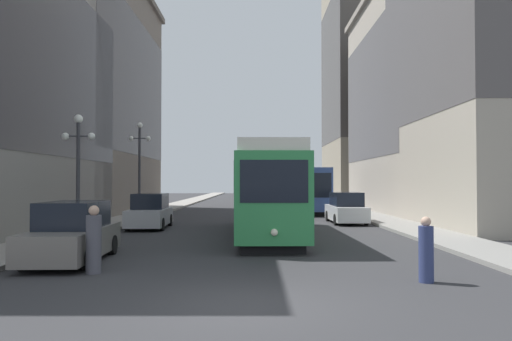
{
  "coord_description": "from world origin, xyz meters",
  "views": [
    {
      "loc": [
        0.13,
        -9.72,
        2.41
      ],
      "look_at": [
        0.18,
        8.79,
        2.85
      ],
      "focal_mm": 34.9,
      "sensor_mm": 36.0,
      "label": 1
    }
  ],
  "objects_px": {
    "streetcar": "(265,189)",
    "pedestrian_crossing_near": "(92,242)",
    "parked_car_right_far": "(345,209)",
    "lamp_post_left_far": "(138,156)",
    "transit_bus": "(308,188)",
    "pedestrian_crossing_far": "(425,252)",
    "parked_car_left_mid": "(71,234)",
    "lamp_post_left_near": "(77,156)",
    "parked_car_left_near": "(149,212)"
  },
  "relations": [
    {
      "from": "lamp_post_left_far",
      "to": "parked_car_left_mid",
      "type": "bearing_deg",
      "value": -83.51
    },
    {
      "from": "parked_car_left_mid",
      "to": "pedestrian_crossing_near",
      "type": "height_order",
      "value": "parked_car_left_mid"
    },
    {
      "from": "streetcar",
      "to": "parked_car_right_far",
      "type": "height_order",
      "value": "streetcar"
    },
    {
      "from": "streetcar",
      "to": "transit_bus",
      "type": "distance_m",
      "value": 17.61
    },
    {
      "from": "parked_car_right_far",
      "to": "pedestrian_crossing_near",
      "type": "distance_m",
      "value": 18.79
    },
    {
      "from": "parked_car_right_far",
      "to": "pedestrian_crossing_far",
      "type": "distance_m",
      "value": 17.38
    },
    {
      "from": "parked_car_right_far",
      "to": "lamp_post_left_far",
      "type": "distance_m",
      "value": 13.44
    },
    {
      "from": "transit_bus",
      "to": "parked_car_left_mid",
      "type": "distance_m",
      "value": 26.55
    },
    {
      "from": "transit_bus",
      "to": "pedestrian_crossing_far",
      "type": "relative_size",
      "value": 7.01
    },
    {
      "from": "parked_car_right_far",
      "to": "pedestrian_crossing_near",
      "type": "xyz_separation_m",
      "value": [
        -9.62,
        -16.14,
        -0.01
      ]
    },
    {
      "from": "parked_car_right_far",
      "to": "lamp_post_left_far",
      "type": "height_order",
      "value": "lamp_post_left_far"
    },
    {
      "from": "lamp_post_left_far",
      "to": "streetcar",
      "type": "bearing_deg",
      "value": -49.28
    },
    {
      "from": "pedestrian_crossing_far",
      "to": "lamp_post_left_near",
      "type": "xyz_separation_m",
      "value": [
        -11.58,
        8.85,
        2.8
      ]
    },
    {
      "from": "streetcar",
      "to": "lamp_post_left_near",
      "type": "height_order",
      "value": "lamp_post_left_near"
    },
    {
      "from": "parked_car_left_mid",
      "to": "lamp_post_left_far",
      "type": "distance_m",
      "value": 17.1
    },
    {
      "from": "parked_car_left_near",
      "to": "parked_car_right_far",
      "type": "bearing_deg",
      "value": 14.11
    },
    {
      "from": "parked_car_left_mid",
      "to": "pedestrian_crossing_far",
      "type": "xyz_separation_m",
      "value": [
        9.68,
        -3.15,
        -0.11
      ]
    },
    {
      "from": "streetcar",
      "to": "pedestrian_crossing_near",
      "type": "bearing_deg",
      "value": -117.95
    },
    {
      "from": "parked_car_left_near",
      "to": "pedestrian_crossing_near",
      "type": "relative_size",
      "value": 2.64
    },
    {
      "from": "transit_bus",
      "to": "pedestrian_crossing_far",
      "type": "distance_m",
      "value": 27.82
    },
    {
      "from": "parked_car_left_near",
      "to": "pedestrian_crossing_near",
      "type": "distance_m",
      "value": 13.05
    },
    {
      "from": "parked_car_left_near",
      "to": "lamp_post_left_far",
      "type": "height_order",
      "value": "lamp_post_left_far"
    },
    {
      "from": "parked_car_right_far",
      "to": "pedestrian_crossing_far",
      "type": "xyz_separation_m",
      "value": [
        -1.21,
        -17.33,
        -0.11
      ]
    },
    {
      "from": "streetcar",
      "to": "lamp_post_left_near",
      "type": "relative_size",
      "value": 2.6
    },
    {
      "from": "parked_car_left_mid",
      "to": "parked_car_right_far",
      "type": "bearing_deg",
      "value": 49.94
    },
    {
      "from": "parked_car_left_mid",
      "to": "pedestrian_crossing_near",
      "type": "xyz_separation_m",
      "value": [
        1.28,
        -1.96,
        -0.01
      ]
    },
    {
      "from": "parked_car_left_near",
      "to": "pedestrian_crossing_far",
      "type": "distance_m",
      "value": 17.18
    },
    {
      "from": "pedestrian_crossing_far",
      "to": "lamp_post_left_near",
      "type": "bearing_deg",
      "value": 5.22
    },
    {
      "from": "parked_car_left_near",
      "to": "parked_car_right_far",
      "type": "height_order",
      "value": "same"
    },
    {
      "from": "pedestrian_crossing_near",
      "to": "lamp_post_left_far",
      "type": "xyz_separation_m",
      "value": [
        -3.17,
        18.64,
        3.28
      ]
    },
    {
      "from": "parked_car_left_mid",
      "to": "transit_bus",
      "type": "bearing_deg",
      "value": 65.73
    },
    {
      "from": "pedestrian_crossing_near",
      "to": "pedestrian_crossing_far",
      "type": "height_order",
      "value": "pedestrian_crossing_near"
    },
    {
      "from": "streetcar",
      "to": "parked_car_left_near",
      "type": "relative_size",
      "value": 2.81
    },
    {
      "from": "parked_car_left_mid",
      "to": "streetcar",
      "type": "bearing_deg",
      "value": 48.37
    },
    {
      "from": "streetcar",
      "to": "pedestrian_crossing_far",
      "type": "xyz_separation_m",
      "value": [
        3.63,
        -10.59,
        -1.36
      ]
    },
    {
      "from": "pedestrian_crossing_far",
      "to": "lamp_post_left_far",
      "type": "distance_m",
      "value": 23.21
    },
    {
      "from": "parked_car_left_mid",
      "to": "parked_car_right_far",
      "type": "distance_m",
      "value": 17.89
    },
    {
      "from": "parked_car_left_near",
      "to": "lamp_post_left_far",
      "type": "distance_m",
      "value": 6.8
    },
    {
      "from": "parked_car_left_mid",
      "to": "parked_car_right_far",
      "type": "xyz_separation_m",
      "value": [
        10.9,
        14.18,
        -0.0
      ]
    },
    {
      "from": "parked_car_left_mid",
      "to": "parked_car_right_far",
      "type": "relative_size",
      "value": 1.02
    },
    {
      "from": "lamp_post_left_near",
      "to": "lamp_post_left_far",
      "type": "relative_size",
      "value": 0.84
    },
    {
      "from": "streetcar",
      "to": "lamp_post_left_far",
      "type": "bearing_deg",
      "value": 129.69
    },
    {
      "from": "parked_car_left_near",
      "to": "parked_car_left_mid",
      "type": "relative_size",
      "value": 0.96
    },
    {
      "from": "parked_car_left_mid",
      "to": "lamp_post_left_far",
      "type": "relative_size",
      "value": 0.8
    },
    {
      "from": "lamp_post_left_near",
      "to": "pedestrian_crossing_far",
      "type": "bearing_deg",
      "value": -37.37
    },
    {
      "from": "parked_car_left_near",
      "to": "streetcar",
      "type": "bearing_deg",
      "value": -32.7
    },
    {
      "from": "lamp_post_left_near",
      "to": "parked_car_left_mid",
      "type": "bearing_deg",
      "value": -71.57
    },
    {
      "from": "pedestrian_crossing_far",
      "to": "lamp_post_left_near",
      "type": "distance_m",
      "value": 14.84
    },
    {
      "from": "parked_car_left_mid",
      "to": "pedestrian_crossing_far",
      "type": "relative_size",
      "value": 3.11
    },
    {
      "from": "streetcar",
      "to": "parked_car_right_far",
      "type": "bearing_deg",
      "value": 53.25
    }
  ]
}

